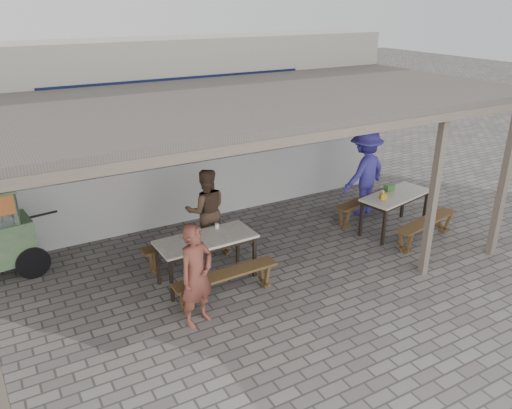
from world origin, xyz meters
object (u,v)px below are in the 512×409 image
object	(u,v)px
table_left	(206,242)
bench_left_street	(226,279)
bench_left_wall	(190,245)
bench_right_wall	(365,204)
bench_right_street	(426,225)
patron_right_table	(365,173)
patron_wall_side	(206,211)
tissue_box	(383,196)
table_right	(396,198)
donation_box	(389,188)
condiment_bowl	(189,238)
patron_street_side	(197,276)
condiment_jar	(217,226)

from	to	relation	value
table_left	bench_left_street	xyz separation A→B (m)	(0.02, -0.64, -0.33)
bench_left_wall	bench_right_wall	xyz separation A→B (m)	(3.79, -0.01, -0.00)
bench_right_wall	bench_right_street	bearing A→B (deg)	-90.00
table_left	patron_right_table	world-z (taller)	patron_right_table
patron_wall_side	bench_right_street	bearing A→B (deg)	170.15
tissue_box	bench_right_street	bearing A→B (deg)	-49.59
table_right	donation_box	bearing A→B (deg)	75.83
table_right	bench_right_street	size ratio (longest dim) A/B	0.98
patron_wall_side	condiment_bowl	distance (m)	1.10
patron_street_side	patron_right_table	xyz separation A→B (m)	(4.50, 1.87, 0.15)
bench_right_street	condiment_bowl	xyz separation A→B (m)	(-4.29, 0.82, 0.43)
table_right	patron_wall_side	bearing A→B (deg)	151.82
bench_right_street	patron_right_table	xyz separation A→B (m)	(-0.12, 1.63, 0.55)
tissue_box	condiment_jar	xyz separation A→B (m)	(-3.22, 0.35, -0.02)
table_right	condiment_jar	size ratio (longest dim) A/B	19.91
bench_right_wall	donation_box	distance (m)	0.68
bench_left_street	patron_wall_side	world-z (taller)	patron_wall_side
bench_left_street	bench_right_wall	distance (m)	3.96
donation_box	patron_wall_side	bearing A→B (deg)	166.88
table_left	bench_right_street	distance (m)	4.13
donation_box	condiment_jar	distance (m)	3.62
patron_right_table	table_left	bearing A→B (deg)	-0.61
table_right	donation_box	distance (m)	0.25
patron_right_table	patron_wall_side	bearing A→B (deg)	-14.59
bench_left_street	patron_street_side	xyz separation A→B (m)	(-0.59, -0.32, 0.40)
table_right	bench_right_wall	distance (m)	0.77
table_left	bench_right_street	xyz separation A→B (m)	(4.05, -0.73, -0.33)
bench_right_street	donation_box	distance (m)	1.01
patron_right_table	tissue_box	size ratio (longest dim) A/B	15.92
bench_left_wall	bench_right_street	size ratio (longest dim) A/B	1.03
patron_street_side	patron_right_table	bearing A→B (deg)	2.99
tissue_box	condiment_jar	distance (m)	3.24
table_left	bench_right_wall	xyz separation A→B (m)	(3.77, 0.63, -0.33)
bench_left_wall	patron_street_side	distance (m)	1.74
table_right	condiment_bowl	size ratio (longest dim) A/B	7.92
bench_left_wall	donation_box	size ratio (longest dim) A/B	8.91
patron_street_side	patron_right_table	world-z (taller)	patron_right_table
table_left	donation_box	distance (m)	3.93
bench_left_street	table_right	xyz separation A→B (m)	(3.89, 0.59, 0.33)
table_right	tissue_box	size ratio (longest dim) A/B	14.10
bench_left_wall	tissue_box	distance (m)	3.65
patron_right_table	tissue_box	world-z (taller)	patron_right_table
bench_right_wall	bench_left_street	bearing A→B (deg)	-173.14
bench_right_wall	patron_street_side	size ratio (longest dim) A/B	1.09
patron_wall_side	condiment_jar	bearing A→B (deg)	94.71
bench_right_wall	condiment_bowl	bearing A→B (deg)	175.72
condiment_bowl	patron_wall_side	bearing A→B (deg)	52.22
bench_left_wall	table_left	bearing A→B (deg)	-90.00
bench_right_wall	patron_street_side	distance (m)	4.64
table_left	condiment_jar	xyz separation A→B (m)	(0.30, 0.24, 0.12)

